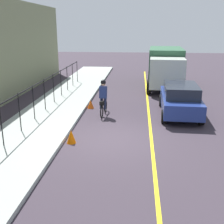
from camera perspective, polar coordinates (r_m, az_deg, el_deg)
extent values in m
plane|color=#352C36|center=(11.38, -0.15, -5.46)|extent=(80.00, 80.00, 0.00)
cube|color=yellow|center=(11.35, 7.95, -5.69)|extent=(36.00, 0.12, 0.01)
cube|color=#949B95|center=(12.14, -16.38, -4.34)|extent=(40.00, 3.20, 0.15)
cylinder|color=black|center=(10.83, -21.37, -2.48)|extent=(0.04, 0.04, 1.60)
cylinder|color=black|center=(12.20, -18.12, -0.05)|extent=(0.04, 0.04, 1.60)
cylinder|color=black|center=(13.61, -15.53, 1.88)|extent=(0.04, 0.04, 1.60)
cylinder|color=black|center=(15.06, -13.43, 3.44)|extent=(0.04, 0.04, 1.60)
cylinder|color=black|center=(16.54, -11.70, 4.72)|extent=(0.04, 0.04, 1.60)
cylinder|color=black|center=(18.03, -10.25, 5.79)|extent=(0.04, 0.04, 1.60)
cylinder|color=black|center=(19.54, -9.01, 6.69)|extent=(0.04, 0.04, 1.60)
cylinder|color=black|center=(21.06, -7.95, 7.46)|extent=(0.04, 0.04, 1.60)
cylinder|color=black|center=(22.59, -7.04, 8.12)|extent=(0.04, 0.04, 1.60)
cube|color=black|center=(12.73, -17.04, 4.22)|extent=(20.65, 0.04, 0.04)
torus|color=black|center=(14.83, -1.33, 1.23)|extent=(0.66, 0.10, 0.66)
torus|color=black|center=(13.84, -2.08, 0.07)|extent=(0.66, 0.10, 0.66)
cube|color=black|center=(14.27, -1.70, 1.63)|extent=(0.93, 0.09, 0.24)
cylinder|color=black|center=(14.09, -1.81, 2.06)|extent=(0.03, 0.03, 0.35)
cube|color=navy|center=(14.02, -1.80, 3.99)|extent=(0.36, 0.38, 0.63)
sphere|color=tan|center=(13.98, -1.77, 5.72)|extent=(0.22, 0.22, 0.22)
sphere|color=black|center=(13.97, -1.78, 6.00)|extent=(0.26, 0.26, 0.26)
cylinder|color=#191E38|center=(14.14, -2.19, 1.91)|extent=(0.34, 0.14, 0.65)
cylinder|color=#191E38|center=(14.11, -1.39, 1.88)|extent=(0.34, 0.14, 0.65)
cube|color=black|center=(13.77, -2.06, 1.80)|extent=(0.25, 0.21, 0.18)
cube|color=navy|center=(14.76, 13.49, 2.05)|extent=(4.46, 1.94, 0.70)
cube|color=#1E232D|center=(14.42, 13.74, 4.27)|extent=(2.51, 1.66, 0.56)
cylinder|color=black|center=(16.23, 9.91, 2.31)|extent=(0.65, 0.24, 0.64)
cylinder|color=black|center=(16.40, 15.85, 2.06)|extent=(0.65, 0.24, 0.64)
cylinder|color=black|center=(13.35, 10.40, -0.88)|extent=(0.65, 0.24, 0.64)
cylinder|color=black|center=(13.56, 17.58, -1.13)|extent=(0.65, 0.24, 0.64)
cube|color=#2B573A|center=(22.15, 10.71, 9.57)|extent=(4.88, 2.64, 2.30)
cube|color=beige|center=(18.79, 11.01, 7.68)|extent=(1.93, 2.30, 1.90)
cylinder|color=black|center=(19.18, 14.19, 4.77)|extent=(0.97, 0.35, 0.96)
cylinder|color=black|center=(19.08, 7.47, 5.08)|extent=(0.97, 0.35, 0.96)
cylinder|color=black|center=(23.43, 13.23, 6.95)|extent=(0.97, 0.35, 0.96)
cylinder|color=black|center=(23.35, 7.71, 7.21)|extent=(0.97, 0.35, 0.96)
cone|color=#E85810|center=(15.60, -4.32, 1.61)|extent=(0.36, 0.36, 0.47)
cone|color=#E56203|center=(11.02, -8.23, -4.88)|extent=(0.36, 0.36, 0.55)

